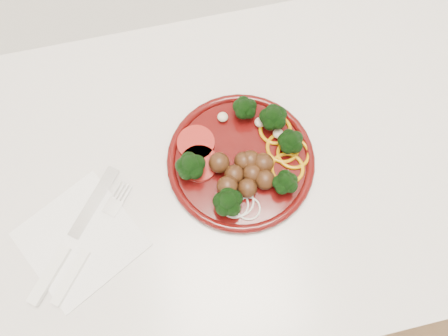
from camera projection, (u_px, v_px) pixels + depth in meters
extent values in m
cube|color=silver|center=(284.00, 214.00, 1.16)|extent=(2.40, 0.60, 0.87)
cube|color=silver|center=(318.00, 150.00, 0.74)|extent=(2.40, 0.60, 0.03)
cylinder|color=#400808|center=(241.00, 161.00, 0.71)|extent=(0.24, 0.24, 0.01)
torus|color=#400808|center=(241.00, 160.00, 0.70)|extent=(0.24, 0.24, 0.01)
sphere|color=#442411|center=(244.00, 161.00, 0.68)|extent=(0.03, 0.03, 0.03)
sphere|color=#442411|center=(234.00, 174.00, 0.68)|extent=(0.03, 0.03, 0.03)
sphere|color=#442411|center=(263.00, 163.00, 0.68)|extent=(0.03, 0.03, 0.03)
sphere|color=#442411|center=(219.00, 164.00, 0.68)|extent=(0.03, 0.03, 0.03)
sphere|color=#442411|center=(227.00, 187.00, 0.67)|extent=(0.03, 0.03, 0.03)
sphere|color=#442411|center=(247.00, 188.00, 0.67)|extent=(0.03, 0.03, 0.03)
sphere|color=#442411|center=(252.00, 173.00, 0.68)|extent=(0.03, 0.03, 0.03)
sphere|color=#442411|center=(265.00, 180.00, 0.67)|extent=(0.03, 0.03, 0.03)
sphere|color=#442411|center=(250.00, 160.00, 0.69)|extent=(0.03, 0.03, 0.03)
torus|color=#BA7906|center=(283.00, 148.00, 0.71)|extent=(0.06, 0.06, 0.01)
torus|color=#BA7906|center=(287.00, 168.00, 0.69)|extent=(0.06, 0.06, 0.01)
torus|color=#BA7906|center=(275.00, 130.00, 0.72)|extent=(0.06, 0.06, 0.01)
torus|color=#BA7906|center=(293.00, 153.00, 0.70)|extent=(0.06, 0.06, 0.01)
cylinder|color=#720A07|center=(196.00, 143.00, 0.71)|extent=(0.06, 0.06, 0.01)
cylinder|color=#720A07|center=(199.00, 164.00, 0.70)|extent=(0.06, 0.06, 0.01)
torus|color=beige|center=(234.00, 204.00, 0.68)|extent=(0.05, 0.05, 0.00)
torus|color=beige|center=(248.00, 208.00, 0.67)|extent=(0.04, 0.04, 0.00)
torus|color=beige|center=(238.00, 201.00, 0.68)|extent=(0.05, 0.05, 0.00)
ellipsoid|color=#C6B793|center=(260.00, 123.00, 0.72)|extent=(0.02, 0.02, 0.01)
ellipsoid|color=#C6B793|center=(223.00, 117.00, 0.72)|extent=(0.02, 0.02, 0.01)
ellipsoid|color=#C6B793|center=(278.00, 134.00, 0.71)|extent=(0.02, 0.02, 0.01)
cube|color=white|center=(81.00, 239.00, 0.67)|extent=(0.21, 0.21, 0.00)
cube|color=silver|center=(94.00, 202.00, 0.69)|extent=(0.09, 0.11, 0.00)
cube|color=white|center=(49.00, 275.00, 0.64)|extent=(0.07, 0.08, 0.01)
cube|color=white|center=(71.00, 277.00, 0.64)|extent=(0.06, 0.08, 0.01)
cube|color=silver|center=(113.00, 207.00, 0.68)|extent=(0.04, 0.04, 0.00)
cube|color=silver|center=(127.00, 195.00, 0.69)|extent=(0.02, 0.03, 0.00)
cube|color=silver|center=(123.00, 193.00, 0.69)|extent=(0.02, 0.03, 0.00)
cube|color=silver|center=(120.00, 191.00, 0.69)|extent=(0.02, 0.03, 0.00)
cube|color=silver|center=(116.00, 190.00, 0.69)|extent=(0.02, 0.03, 0.00)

